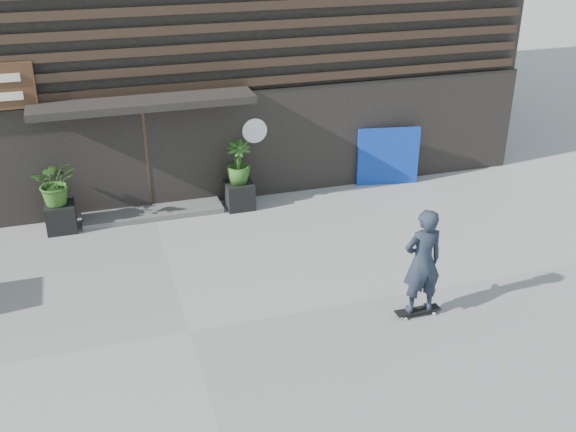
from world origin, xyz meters
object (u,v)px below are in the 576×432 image
object	(u,v)px
planter_pot_left	(61,217)
skateboarder	(422,262)
blue_tarp	(388,156)
planter_pot_right	(239,195)

from	to	relation	value
planter_pot_left	skateboarder	size ratio (longest dim) A/B	0.31
planter_pot_left	blue_tarp	distance (m)	7.53
planter_pot_right	blue_tarp	world-z (taller)	blue_tarp
blue_tarp	planter_pot_left	bearing A→B (deg)	-167.84
planter_pot_right	blue_tarp	distance (m)	3.75
planter_pot_right	blue_tarp	bearing A→B (deg)	4.62
planter_pot_right	skateboarder	bearing A→B (deg)	-69.97
skateboarder	planter_pot_right	bearing A→B (deg)	110.03
blue_tarp	skateboarder	world-z (taller)	skateboarder
planter_pot_left	planter_pot_right	world-z (taller)	same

